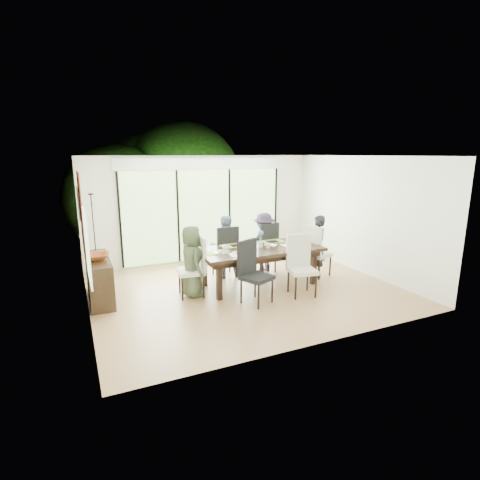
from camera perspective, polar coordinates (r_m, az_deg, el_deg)
name	(u,v)px	position (r m, az deg, el deg)	size (l,w,h in m)	color
floor	(245,290)	(7.81, 0.77, -7.59)	(6.00, 5.00, 0.01)	brown
ceiling	(245,156)	(7.31, 0.83, 12.73)	(6.00, 5.00, 0.01)	white
wall_back	(204,209)	(9.74, -5.54, 4.74)	(6.00, 0.02, 2.70)	white
wall_front	(322,256)	(5.34, 12.40, -2.42)	(6.00, 0.02, 2.70)	beige
wall_left	(82,239)	(6.75, -22.98, 0.07)	(0.02, 5.00, 2.70)	silver
wall_right	(363,215)	(9.12, 18.20, 3.59)	(0.02, 5.00, 2.70)	silver
glass_doors	(204,215)	(9.72, -5.45, 3.84)	(4.20, 0.02, 2.30)	#598C3F
blinds_header	(203,164)	(9.59, -5.60, 11.52)	(4.40, 0.06, 0.28)	white
mullion_a	(120,221)	(9.25, -17.82, 2.80)	(0.05, 0.04, 2.30)	black
mullion_b	(178,217)	(9.51, -9.42, 3.51)	(0.05, 0.04, 2.30)	black
mullion_c	(229,213)	(9.96, -1.61, 4.11)	(0.05, 0.04, 2.30)	black
mullion_d	(275,210)	(10.58, 5.41, 4.58)	(0.05, 0.04, 2.30)	black
side_window	(87,246)	(5.55, -22.26, -0.91)	(0.02, 0.90, 1.00)	#8CAD7F
deck	(195,253)	(10.85, -6.92, -1.99)	(6.00, 1.80, 0.10)	brown
rail_top	(186,228)	(11.46, -8.22, 1.86)	(6.00, 0.08, 0.06)	brown
foliage_left	(118,198)	(11.95, -18.09, 6.13)	(3.20, 3.20, 3.20)	#14380F
foliage_mid	(183,182)	(12.93, -8.72, 8.70)	(4.00, 4.00, 4.00)	#14380F
foliage_right	(241,198)	(12.85, 0.15, 6.40)	(2.80, 2.80, 2.80)	#14380F
foliage_far	(149,187)	(13.39, -13.68, 7.85)	(3.60, 3.60, 3.60)	#14380F
table_top	(259,249)	(7.85, 2.98, -1.43)	(2.61, 1.20, 0.07)	black
table_apron	(259,254)	(7.88, 2.97, -2.12)	(2.40, 0.98, 0.11)	black
table_leg_fl	(219,281)	(7.17, -3.19, -6.28)	(0.10, 0.10, 0.75)	black
table_leg_fr	(313,267)	(8.16, 11.11, -4.09)	(0.10, 0.10, 0.75)	black
table_leg_bl	(204,269)	(7.94, -5.46, -4.39)	(0.10, 0.10, 0.75)	black
table_leg_br	(292,257)	(8.84, 7.89, -2.63)	(0.10, 0.10, 0.75)	black
chair_left_end	(191,267)	(7.36, -7.50, -4.03)	(0.50, 0.50, 1.20)	silver
chair_right_end	(318,250)	(8.67, 11.80, -1.56)	(0.50, 0.50, 1.20)	beige
chair_far_left	(224,251)	(8.46, -2.40, -1.66)	(0.50, 0.50, 1.20)	black
chair_far_right	(263,246)	(8.88, 3.59, -0.98)	(0.50, 0.50, 1.20)	black
chair_near_left	(257,273)	(6.94, 2.60, -4.98)	(0.50, 0.50, 1.20)	black
chair_near_right	(302,266)	(7.43, 9.50, -3.93)	(0.50, 0.50, 1.20)	silver
person_left_end	(192,261)	(7.33, -7.37, -3.24)	(0.66, 0.41, 1.40)	#3F4B32
person_right_end	(317,246)	(8.64, 11.72, -0.91)	(0.66, 0.41, 1.40)	black
person_far_left	(225,247)	(8.42, -2.36, -1.01)	(0.66, 0.41, 1.40)	slate
person_far_right	(264,242)	(8.83, 3.66, -0.35)	(0.66, 0.41, 1.40)	#2A1F2F
placemat_left	(217,253)	(7.47, -3.51, -1.92)	(0.48, 0.35, 0.01)	#8EC345
placemat_right	(298,243)	(8.31, 8.80, -0.50)	(0.48, 0.35, 0.01)	#ABC345
placemat_far_l	(232,246)	(8.01, -1.20, -0.87)	(0.48, 0.35, 0.01)	#ACC345
placemat_far_r	(273,241)	(8.44, 5.04, -0.19)	(0.48, 0.35, 0.01)	#8DAD3E
placemat_paper	(242,254)	(7.35, 0.25, -2.14)	(0.48, 0.35, 0.01)	white
tablet_far_l	(237,245)	(8.00, -0.40, -0.81)	(0.28, 0.20, 0.01)	black
tablet_far_r	(272,242)	(8.37, 4.92, -0.24)	(0.26, 0.19, 0.01)	black
papers	(289,245)	(8.14, 7.52, -0.76)	(0.33, 0.24, 0.00)	white
platter_base	(242,253)	(7.34, 0.25, -2.02)	(0.28, 0.28, 0.03)	white
platter_snacks	(242,252)	(7.34, 0.25, -1.87)	(0.22, 0.22, 0.02)	orange
vase	(260,244)	(7.89, 3.14, -0.63)	(0.09, 0.09, 0.13)	silver
hyacinth_stems	(261,238)	(7.87, 3.15, 0.30)	(0.04, 0.04, 0.17)	#337226
hyacinth_blooms	(261,233)	(7.84, 3.16, 1.08)	(0.12, 0.12, 0.12)	#475FB3
laptop	(224,253)	(7.41, -2.51, -1.94)	(0.36, 0.23, 0.03)	silver
cup_a	(226,247)	(7.68, -2.18, -1.11)	(0.14, 0.14, 0.10)	white
cup_b	(268,246)	(7.82, 4.30, -0.90)	(0.11, 0.11, 0.10)	white
cup_c	(290,241)	(8.31, 7.57, -0.13)	(0.14, 0.14, 0.10)	white
book	(269,246)	(8.00, 4.40, -0.87)	(0.18, 0.24, 0.02)	white
sideboard	(99,279)	(7.65, -20.66, -5.57)	(0.41, 1.47, 0.83)	black
bowl	(97,257)	(7.42, -20.89, -2.38)	(0.44, 0.44, 0.11)	#944A20
candlestick_base	(96,253)	(7.87, -21.11, -1.82)	(0.09, 0.09, 0.04)	black
candlestick_shaft	(93,224)	(7.75, -21.45, 2.33)	(0.02, 0.02, 1.15)	black
candlestick_pan	(91,194)	(7.67, -21.81, 6.52)	(0.09, 0.09, 0.03)	black
candle	(90,191)	(7.66, -21.84, 6.93)	(0.03, 0.03, 0.09)	silver
tapestry	(81,215)	(7.08, -23.02, 3.52)	(0.02, 1.00, 1.50)	maroon
art_frame	(79,203)	(8.37, -23.36, 5.15)	(0.03, 0.55, 0.65)	black
art_canvas	(80,203)	(8.37, -23.23, 5.16)	(0.01, 0.45, 0.55)	#1B4F56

